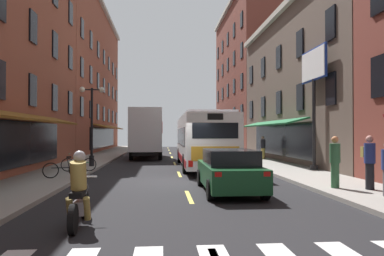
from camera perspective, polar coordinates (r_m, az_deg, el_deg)
The scene contains 16 objects.
ground_plane at distance 15.43m, azimuth -1.45°, elevation -8.60°, with size 34.80×80.00×0.10m, color black.
lane_centre_dashes at distance 15.18m, azimuth -1.39°, elevation -8.52°, with size 0.14×73.90×0.01m.
sidewalk_left at distance 16.19m, azimuth -22.98°, elevation -7.74°, with size 3.00×80.00×0.14m, color gray.
sidewalk_right at distance 16.82m, azimuth 19.24°, elevation -7.50°, with size 3.00×80.00×0.14m, color gray.
billboard_sign at distance 20.40m, azimuth 18.36°, elevation 7.48°, with size 0.40×2.98×6.33m.
transit_bus at distance 21.99m, azimuth 1.56°, elevation -1.84°, with size 2.71×11.50×3.13m.
box_truck at distance 29.97m, azimuth -7.06°, elevation -0.86°, with size 2.56×8.15×3.90m.
sedan_near at distance 12.85m, azimuth 5.79°, elevation -6.59°, with size 1.92×4.54×1.48m.
sedan_mid at distance 40.55m, azimuth -6.55°, elevation -2.77°, with size 1.97×4.45×1.25m.
motorcycle_rider at distance 8.54m, azimuth -17.09°, elevation -9.76°, with size 0.62×2.07×1.66m.
bicycle_near at distance 19.25m, azimuth -17.15°, elevation -5.36°, with size 1.71×0.48×0.91m.
bicycle_mid at distance 16.66m, azimuth -19.25°, elevation -6.07°, with size 1.67×0.57×0.91m.
pedestrian_near at distance 13.85m, azimuth 25.80°, elevation -4.58°, with size 0.36×0.51×1.82m.
pedestrian_far at distance 13.76m, azimuth 21.30°, elevation -4.80°, with size 0.36×0.36×1.80m.
pedestrian_rear at distance 27.39m, azimuth 10.96°, elevation -2.97°, with size 0.36×0.36×1.68m.
street_lamp_twin at distance 22.08m, azimuth -15.28°, elevation 0.93°, with size 1.42×0.32×4.59m.
Camera 1 is at (-0.88, -15.27, 2.04)m, focal length 34.39 mm.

